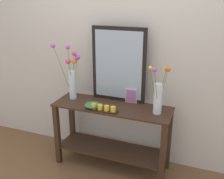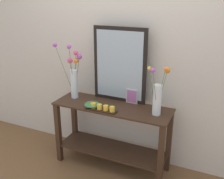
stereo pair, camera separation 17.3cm
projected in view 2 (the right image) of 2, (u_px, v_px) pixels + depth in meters
name	position (u px, v px, depth m)	size (l,w,h in m)	color
ground_plane	(112.00, 165.00, 3.20)	(7.00, 6.00, 0.02)	brown
wall_back	(124.00, 49.00, 3.02)	(6.40, 0.08, 2.70)	beige
console_table	(112.00, 130.00, 3.03)	(1.32, 0.43, 0.77)	#382316
mirror_leaning	(120.00, 65.00, 2.94)	(0.63, 0.03, 0.84)	black
tall_vase_left	(74.00, 75.00, 3.08)	(0.24, 0.25, 0.67)	silver
vase_right	(158.00, 96.00, 2.65)	(0.20, 0.21, 0.52)	silver
candle_tray	(103.00, 108.00, 2.80)	(0.32, 0.09, 0.07)	black
picture_frame_small	(132.00, 96.00, 2.97)	(0.14, 0.01, 0.17)	#B7B2AD
decorative_bowl	(92.00, 104.00, 2.88)	(0.17, 0.17, 0.06)	#38703D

